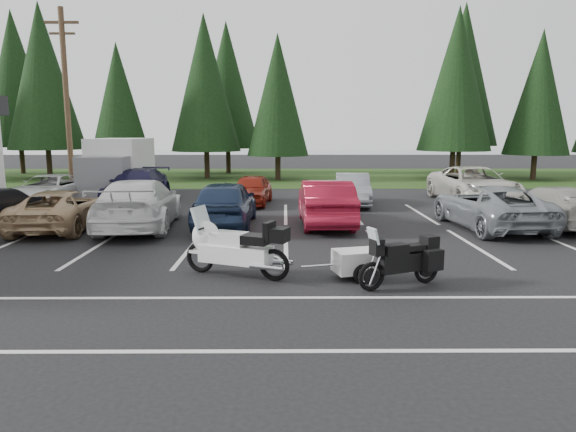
% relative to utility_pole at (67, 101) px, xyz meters
% --- Properties ---
extents(ground, '(120.00, 120.00, 0.00)m').
position_rel_utility_pole_xyz_m(ground, '(10.00, -12.00, -4.70)').
color(ground, black).
rests_on(ground, ground).
extents(grass_strip, '(80.00, 16.00, 0.01)m').
position_rel_utility_pole_xyz_m(grass_strip, '(10.00, 12.00, -4.69)').
color(grass_strip, '#1F3D13').
rests_on(grass_strip, ground).
extents(lake_water, '(70.00, 50.00, 0.02)m').
position_rel_utility_pole_xyz_m(lake_water, '(14.00, 43.00, -4.70)').
color(lake_water, slate).
rests_on(lake_water, ground).
extents(utility_pole, '(1.60, 0.26, 9.00)m').
position_rel_utility_pole_xyz_m(utility_pole, '(0.00, 0.00, 0.00)').
color(utility_pole, '#473321').
rests_on(utility_pole, ground).
extents(box_truck, '(2.40, 5.60, 2.90)m').
position_rel_utility_pole_xyz_m(box_truck, '(2.00, 0.50, -3.25)').
color(box_truck, silver).
rests_on(box_truck, ground).
extents(stall_markings, '(32.00, 16.00, 0.01)m').
position_rel_utility_pole_xyz_m(stall_markings, '(10.00, -10.00, -4.69)').
color(stall_markings, silver).
rests_on(stall_markings, ground).
extents(conifer_2, '(5.10, 5.10, 11.89)m').
position_rel_utility_pole_xyz_m(conifer_2, '(-6.00, 10.80, 2.25)').
color(conifer_2, '#332316').
rests_on(conifer_2, ground).
extents(conifer_3, '(3.87, 3.87, 9.02)m').
position_rel_utility_pole_xyz_m(conifer_3, '(-0.50, 9.40, 0.57)').
color(conifer_3, '#332316').
rests_on(conifer_3, ground).
extents(conifer_4, '(4.80, 4.80, 11.17)m').
position_rel_utility_pole_xyz_m(conifer_4, '(5.00, 10.90, 1.83)').
color(conifer_4, '#332316').
rests_on(conifer_4, ground).
extents(conifer_5, '(4.14, 4.14, 9.63)m').
position_rel_utility_pole_xyz_m(conifer_5, '(10.00, 9.60, 0.93)').
color(conifer_5, '#332316').
rests_on(conifer_5, ground).
extents(conifer_6, '(4.93, 4.93, 11.48)m').
position_rel_utility_pole_xyz_m(conifer_6, '(22.00, 10.10, 2.01)').
color(conifer_6, '#332316').
rests_on(conifer_6, ground).
extents(conifer_7, '(4.27, 4.27, 9.94)m').
position_rel_utility_pole_xyz_m(conifer_7, '(27.50, 9.80, 1.11)').
color(conifer_7, '#332316').
rests_on(conifer_7, ground).
extents(conifer_back_a, '(5.28, 5.28, 12.30)m').
position_rel_utility_pole_xyz_m(conifer_back_a, '(-10.00, 15.00, 2.49)').
color(conifer_back_a, '#332316').
rests_on(conifer_back_a, ground).
extents(conifer_back_b, '(4.97, 4.97, 11.58)m').
position_rel_utility_pole_xyz_m(conifer_back_b, '(6.00, 15.50, 2.07)').
color(conifer_back_b, '#332316').
rests_on(conifer_back_b, ground).
extents(conifer_back_c, '(5.50, 5.50, 12.81)m').
position_rel_utility_pole_xyz_m(conifer_back_c, '(24.00, 14.80, 2.80)').
color(conifer_back_c, '#332316').
rests_on(conifer_back_c, ground).
extents(car_near_2, '(2.51, 4.92, 1.33)m').
position_rel_utility_pole_xyz_m(car_near_2, '(2.97, -8.22, -4.03)').
color(car_near_2, tan).
rests_on(car_near_2, ground).
extents(car_near_3, '(2.82, 5.95, 1.67)m').
position_rel_utility_pole_xyz_m(car_near_3, '(5.55, -8.05, -3.86)').
color(car_near_3, silver).
rests_on(car_near_3, ground).
extents(car_near_4, '(2.00, 4.79, 1.62)m').
position_rel_utility_pole_xyz_m(car_near_4, '(8.41, -7.70, -3.89)').
color(car_near_4, '#1B2843').
rests_on(car_near_4, ground).
extents(car_near_5, '(1.80, 4.87, 1.59)m').
position_rel_utility_pole_xyz_m(car_near_5, '(11.89, -7.46, -3.90)').
color(car_near_5, maroon).
rests_on(car_near_5, ground).
extents(car_near_6, '(2.86, 5.47, 1.47)m').
position_rel_utility_pole_xyz_m(car_near_6, '(17.42, -8.09, -3.96)').
color(car_near_6, gray).
rests_on(car_near_6, ground).
extents(car_near_7, '(2.05, 4.85, 1.40)m').
position_rel_utility_pole_xyz_m(car_near_7, '(19.74, -7.74, -4.00)').
color(car_near_7, '#A09D93').
rests_on(car_near_7, ground).
extents(car_far_0, '(2.52, 4.98, 1.35)m').
position_rel_utility_pole_xyz_m(car_far_0, '(-0.05, -2.46, -4.02)').
color(car_far_0, silver).
rests_on(car_far_0, ground).
extents(car_far_1, '(2.27, 5.33, 1.53)m').
position_rel_utility_pole_xyz_m(car_far_1, '(3.62, -1.57, -3.93)').
color(car_far_1, '#191637').
rests_on(car_far_1, ground).
extents(car_far_2, '(1.92, 4.06, 1.34)m').
position_rel_utility_pole_xyz_m(car_far_2, '(8.97, -2.27, -4.03)').
color(car_far_2, maroon).
rests_on(car_far_2, ground).
extents(car_far_3, '(1.80, 4.32, 1.39)m').
position_rel_utility_pole_xyz_m(car_far_3, '(13.49, -2.48, -4.00)').
color(car_far_3, gray).
rests_on(car_far_3, ground).
extents(car_far_4, '(3.01, 6.08, 1.66)m').
position_rel_utility_pole_xyz_m(car_far_4, '(19.17, -1.77, -3.87)').
color(car_far_4, beige).
rests_on(car_far_4, ground).
extents(touring_motorcycle, '(2.98, 1.91, 1.59)m').
position_rel_utility_pole_xyz_m(touring_motorcycle, '(9.37, -13.97, -3.90)').
color(touring_motorcycle, white).
rests_on(touring_motorcycle, ground).
extents(cargo_trailer, '(1.59, 1.14, 0.66)m').
position_rel_utility_pole_xyz_m(cargo_trailer, '(12.07, -14.15, -4.37)').
color(cargo_trailer, silver).
rests_on(cargo_trailer, ground).
extents(adventure_motorcycle, '(2.35, 1.60, 1.35)m').
position_rel_utility_pole_xyz_m(adventure_motorcycle, '(12.89, -14.78, -4.02)').
color(adventure_motorcycle, black).
rests_on(adventure_motorcycle, ground).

